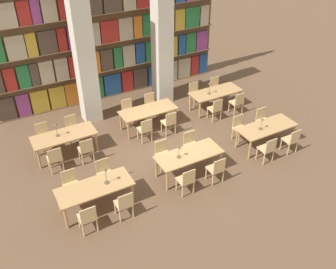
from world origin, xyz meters
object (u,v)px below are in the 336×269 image
(desk_lamp_2, at_px, (262,122))
(chair_20, at_px, (215,109))
(chair_18, at_px, (169,122))
(desk_lamp_4, at_px, (210,86))
(chair_1, at_px, (71,184))
(chair_19, at_px, (151,104))
(chair_10, at_px, (292,140))
(chair_9, at_px, (239,127))
(chair_12, at_px, (55,158))
(reading_table_1, at_px, (189,156))
(desk_lamp_1, at_px, (179,150))
(chair_22, at_px, (237,102))
(chair_14, at_px, (86,149))
(reading_table_2, at_px, (267,129))
(desk_lamp_3, at_px, (56,127))
(reading_table_5, at_px, (216,93))
(chair_2, at_px, (124,204))
(chair_3, at_px, (105,173))
(chair_23, at_px, (216,87))
(chair_6, at_px, (216,169))
(reading_table_0, at_px, (95,189))
(chair_8, at_px, (267,149))
(reading_table_3, at_px, (64,137))
(chair_4, at_px, (186,180))
(chair_5, at_px, (163,153))
(chair_0, at_px, (88,217))
(pillar_center, at_px, (162,26))
(chair_17, at_px, (128,110))
(chair_13, at_px, (44,135))
(pillar_left, at_px, (82,40))
(chair_11, at_px, (263,120))
(chair_16, at_px, (145,129))
(chair_15, at_px, (73,127))
(chair_7, at_px, (191,144))
(chair_21, at_px, (195,93))

(desk_lamp_2, xyz_separation_m, chair_20, (-0.26, 2.12, -0.54))
(chair_18, distance_m, desk_lamp_4, 2.24)
(chair_1, xyz_separation_m, chair_19, (3.88, 2.87, 0.00))
(chair_10, bearing_deg, desk_lamp_4, 103.75)
(chair_9, xyz_separation_m, chair_20, (0.00, 1.40, 0.00))
(chair_20, bearing_deg, chair_12, -178.98)
(reading_table_1, distance_m, desk_lamp_1, 0.49)
(chair_22, bearing_deg, chair_12, -179.13)
(chair_10, relative_size, chair_14, 1.00)
(reading_table_2, distance_m, desk_lamp_3, 6.68)
(reading_table_2, relative_size, reading_table_5, 1.00)
(chair_2, relative_size, chair_3, 1.00)
(chair_23, bearing_deg, chair_6, 55.33)
(reading_table_0, height_order, desk_lamp_2, desk_lamp_2)
(desk_lamp_2, distance_m, reading_table_5, 2.85)
(chair_6, xyz_separation_m, chair_8, (1.94, 0.04, 0.00))
(desk_lamp_2, relative_size, desk_lamp_3, 0.88)
(chair_19, bearing_deg, chair_8, 114.39)
(reading_table_3, bearing_deg, chair_19, 13.33)
(chair_4, distance_m, chair_23, 5.77)
(chair_4, distance_m, chair_14, 3.36)
(chair_5, bearing_deg, chair_22, -159.86)
(chair_0, relative_size, desk_lamp_4, 1.89)
(pillar_center, relative_size, chair_17, 6.79)
(chair_13, bearing_deg, pillar_left, -153.20)
(reading_table_2, height_order, chair_20, chair_20)
(chair_1, distance_m, chair_9, 5.79)
(chair_8, relative_size, chair_23, 1.00)
(pillar_left, relative_size, chair_23, 6.79)
(reading_table_1, distance_m, chair_11, 3.52)
(chair_13, bearing_deg, chair_16, 157.46)
(chair_1, distance_m, chair_11, 6.79)
(reading_table_1, distance_m, chair_13, 4.85)
(reading_table_3, height_order, chair_18, chair_18)
(chair_16, xyz_separation_m, chair_19, (0.91, 1.39, 0.00))
(reading_table_1, height_order, chair_12, chair_12)
(chair_15, xyz_separation_m, chair_16, (2.09, -1.27, 0.00))
(chair_0, distance_m, chair_6, 3.85)
(chair_18, distance_m, chair_19, 1.39)
(chair_12, distance_m, chair_19, 4.25)
(reading_table_1, relative_size, chair_23, 2.25)
(chair_1, relative_size, reading_table_1, 0.44)
(chair_0, xyz_separation_m, chair_10, (6.79, 0.05, 0.00))
(pillar_center, relative_size, chair_23, 6.79)
(chair_7, bearing_deg, chair_8, 145.08)
(chair_5, relative_size, chair_6, 1.00)
(reading_table_3, height_order, chair_21, chair_21)
(reading_table_3, height_order, desk_lamp_4, desk_lamp_4)
(reading_table_0, distance_m, chair_3, 0.89)
(chair_21, bearing_deg, reading_table_1, 55.34)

